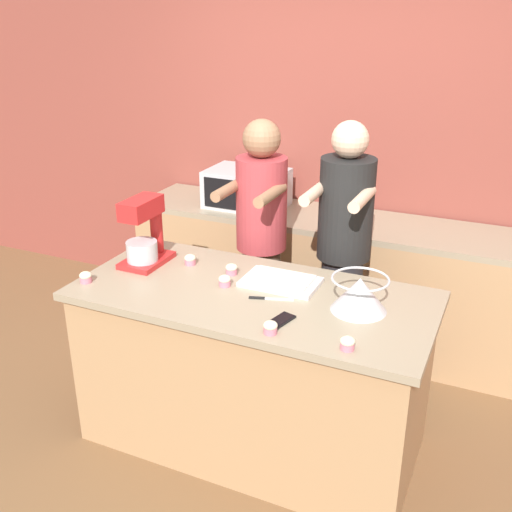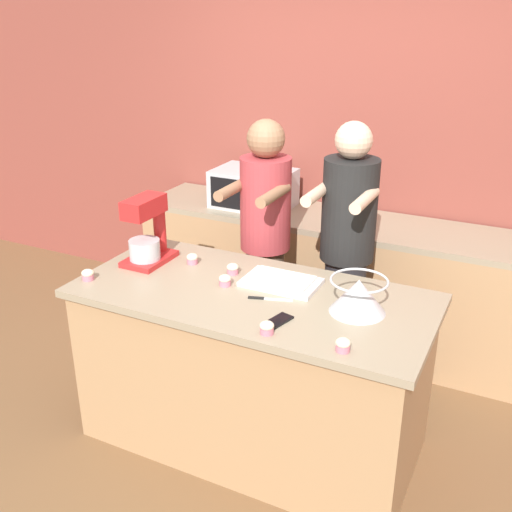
{
  "view_description": "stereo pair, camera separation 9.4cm",
  "coord_description": "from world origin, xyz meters",
  "px_view_note": "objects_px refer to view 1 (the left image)",
  "views": [
    {
      "loc": [
        1.12,
        -2.44,
        2.23
      ],
      "look_at": [
        0.0,
        0.04,
        1.09
      ],
      "focal_mm": 42.0,
      "sensor_mm": 36.0,
      "label": 1
    },
    {
      "loc": [
        1.21,
        -2.4,
        2.23
      ],
      "look_at": [
        0.0,
        0.04,
        1.09
      ],
      "focal_mm": 42.0,
      "sensor_mm": 36.0,
      "label": 2
    }
  ],
  "objects_px": {
    "knife": "(268,299)",
    "cupcake_2": "(347,343)",
    "cupcake_3": "(225,281)",
    "cupcake_4": "(86,277)",
    "mixing_bowl": "(359,293)",
    "baking_tray": "(281,281)",
    "cell_phone": "(281,320)",
    "person_right": "(343,256)",
    "person_left": "(261,244)",
    "cupcake_1": "(190,259)",
    "cupcake_0": "(232,269)",
    "microwave_oven": "(247,188)",
    "stand_mixer": "(145,235)",
    "cupcake_5": "(270,327)"
  },
  "relations": [
    {
      "from": "knife",
      "to": "cupcake_2",
      "type": "bearing_deg",
      "value": -30.82
    },
    {
      "from": "cupcake_3",
      "to": "cupcake_4",
      "type": "height_order",
      "value": "same"
    },
    {
      "from": "mixing_bowl",
      "to": "baking_tray",
      "type": "bearing_deg",
      "value": 165.86
    },
    {
      "from": "cell_phone",
      "to": "cupcake_2",
      "type": "xyz_separation_m",
      "value": [
        0.34,
        -0.11,
        0.02
      ]
    },
    {
      "from": "person_right",
      "to": "cell_phone",
      "type": "bearing_deg",
      "value": -91.24
    },
    {
      "from": "person_left",
      "to": "knife",
      "type": "relative_size",
      "value": 7.62
    },
    {
      "from": "cupcake_1",
      "to": "cupcake_4",
      "type": "bearing_deg",
      "value": -131.53
    },
    {
      "from": "cupcake_0",
      "to": "cell_phone",
      "type": "bearing_deg",
      "value": -40.44
    },
    {
      "from": "cupcake_3",
      "to": "mixing_bowl",
      "type": "bearing_deg",
      "value": 2.13
    },
    {
      "from": "mixing_bowl",
      "to": "baking_tray",
      "type": "xyz_separation_m",
      "value": [
        -0.44,
        0.11,
        -0.07
      ]
    },
    {
      "from": "mixing_bowl",
      "to": "baking_tray",
      "type": "distance_m",
      "value": 0.46
    },
    {
      "from": "mixing_bowl",
      "to": "cupcake_1",
      "type": "bearing_deg",
      "value": 171.94
    },
    {
      "from": "microwave_oven",
      "to": "cupcake_0",
      "type": "xyz_separation_m",
      "value": [
        0.43,
        -1.12,
        -0.1
      ]
    },
    {
      "from": "cupcake_0",
      "to": "cupcake_3",
      "type": "relative_size",
      "value": 1.0
    },
    {
      "from": "person_right",
      "to": "cupcake_2",
      "type": "xyz_separation_m",
      "value": [
        0.32,
        -1.02,
        0.05
      ]
    },
    {
      "from": "person_left",
      "to": "cupcake_3",
      "type": "height_order",
      "value": "person_left"
    },
    {
      "from": "baking_tray",
      "to": "mixing_bowl",
      "type": "bearing_deg",
      "value": -14.14
    },
    {
      "from": "cupcake_0",
      "to": "cupcake_4",
      "type": "xyz_separation_m",
      "value": [
        -0.64,
        -0.4,
        0.0
      ]
    },
    {
      "from": "person_left",
      "to": "stand_mixer",
      "type": "xyz_separation_m",
      "value": [
        -0.43,
        -0.6,
        0.2
      ]
    },
    {
      "from": "cupcake_4",
      "to": "cupcake_5",
      "type": "xyz_separation_m",
      "value": [
        1.07,
        -0.09,
        0.0
      ]
    },
    {
      "from": "stand_mixer",
      "to": "cupcake_3",
      "type": "bearing_deg",
      "value": -8.8
    },
    {
      "from": "mixing_bowl",
      "to": "cell_phone",
      "type": "height_order",
      "value": "mixing_bowl"
    },
    {
      "from": "microwave_oven",
      "to": "cell_phone",
      "type": "distance_m",
      "value": 1.73
    },
    {
      "from": "cupcake_3",
      "to": "cupcake_2",
      "type": "bearing_deg",
      "value": -24.24
    },
    {
      "from": "mixing_bowl",
      "to": "cupcake_2",
      "type": "xyz_separation_m",
      "value": [
        0.05,
        -0.36,
        -0.06
      ]
    },
    {
      "from": "cupcake_3",
      "to": "cupcake_5",
      "type": "bearing_deg",
      "value": -40.79
    },
    {
      "from": "knife",
      "to": "cupcake_5",
      "type": "xyz_separation_m",
      "value": [
        0.14,
        -0.3,
        0.03
      ]
    },
    {
      "from": "mixing_bowl",
      "to": "cupcake_0",
      "type": "height_order",
      "value": "mixing_bowl"
    },
    {
      "from": "person_left",
      "to": "stand_mixer",
      "type": "bearing_deg",
      "value": -125.5
    },
    {
      "from": "person_left",
      "to": "person_right",
      "type": "height_order",
      "value": "person_right"
    },
    {
      "from": "person_left",
      "to": "cupcake_0",
      "type": "distance_m",
      "value": 0.55
    },
    {
      "from": "microwave_oven",
      "to": "cupcake_5",
      "type": "bearing_deg",
      "value": -61.64
    },
    {
      "from": "cell_phone",
      "to": "cupcake_1",
      "type": "bearing_deg",
      "value": 150.74
    },
    {
      "from": "mixing_bowl",
      "to": "cupcake_1",
      "type": "xyz_separation_m",
      "value": [
        -0.99,
        0.14,
        -0.06
      ]
    },
    {
      "from": "cupcake_5",
      "to": "stand_mixer",
      "type": "bearing_deg",
      "value": 155.34
    },
    {
      "from": "cupcake_0",
      "to": "microwave_oven",
      "type": "bearing_deg",
      "value": 111.23
    },
    {
      "from": "mixing_bowl",
      "to": "cell_phone",
      "type": "bearing_deg",
      "value": -139.06
    },
    {
      "from": "baking_tray",
      "to": "cupcake_3",
      "type": "bearing_deg",
      "value": -151.64
    },
    {
      "from": "cupcake_2",
      "to": "cupcake_3",
      "type": "relative_size",
      "value": 1.0
    },
    {
      "from": "cupcake_0",
      "to": "person_right",
      "type": "bearing_deg",
      "value": 49.98
    },
    {
      "from": "microwave_oven",
      "to": "cupcake_5",
      "type": "relative_size",
      "value": 8.65
    },
    {
      "from": "microwave_oven",
      "to": "knife",
      "type": "distance_m",
      "value": 1.5
    },
    {
      "from": "microwave_oven",
      "to": "cupcake_4",
      "type": "distance_m",
      "value": 1.54
    },
    {
      "from": "cupcake_4",
      "to": "cupcake_5",
      "type": "height_order",
      "value": "same"
    },
    {
      "from": "cupcake_0",
      "to": "cupcake_1",
      "type": "relative_size",
      "value": 1.0
    },
    {
      "from": "cupcake_2",
      "to": "cupcake_4",
      "type": "distance_m",
      "value": 1.42
    },
    {
      "from": "stand_mixer",
      "to": "cell_phone",
      "type": "bearing_deg",
      "value": -18.32
    },
    {
      "from": "microwave_oven",
      "to": "baking_tray",
      "type": "bearing_deg",
      "value": -57.38
    },
    {
      "from": "cupcake_3",
      "to": "cupcake_4",
      "type": "xyz_separation_m",
      "value": [
        -0.67,
        -0.26,
        0.0
      ]
    },
    {
      "from": "person_left",
      "to": "cupcake_5",
      "type": "bearing_deg",
      "value": -64.09
    }
  ]
}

